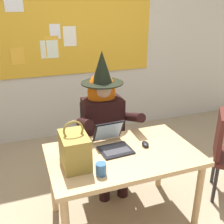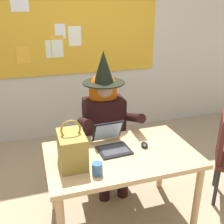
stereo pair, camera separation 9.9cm
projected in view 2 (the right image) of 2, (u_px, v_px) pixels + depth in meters
ground_plane at (122, 223)px, 2.45m from camera, size 24.00×24.00×0.00m
wall_back_bulletin at (75, 43)px, 3.74m from camera, size 6.36×2.17×2.72m
desk_main at (121, 162)px, 2.27m from camera, size 1.26×0.78×0.71m
chair_at_desk at (102, 136)px, 2.98m from camera, size 0.45×0.45×0.90m
person_costumed at (105, 116)px, 2.77m from camera, size 0.61×0.69×1.46m
laptop at (112, 143)px, 2.30m from camera, size 0.29×0.35×0.22m
computer_mouse at (144, 145)px, 2.33m from camera, size 0.08×0.11×0.03m
handbag at (72, 149)px, 2.03m from camera, size 0.20×0.30×0.38m
coffee_mug at (97, 169)px, 1.93m from camera, size 0.08×0.08×0.09m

